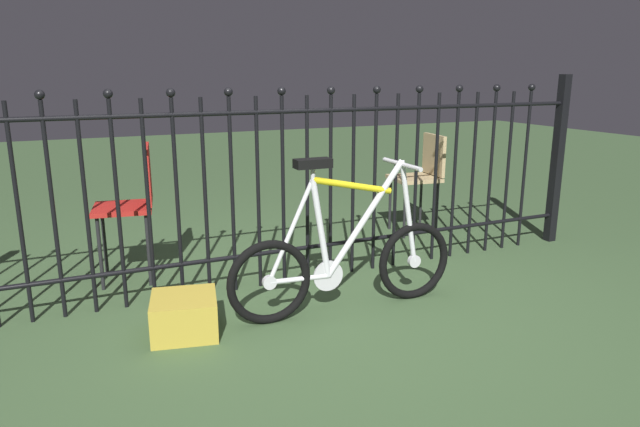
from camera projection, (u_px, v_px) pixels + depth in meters
ground_plane at (319, 314)px, 3.28m from camera, size 20.00×20.00×0.00m
iron_fence at (271, 184)px, 3.58m from camera, size 4.74×0.07×1.34m
bicycle at (345, 260)px, 3.26m from camera, size 1.40×0.40×0.90m
chair_red at (134, 198)px, 3.70m from camera, size 0.42×0.42×0.90m
chair_tan at (422, 172)px, 4.83m from camera, size 0.42×0.41×0.84m
display_crate at (184, 315)px, 3.01m from camera, size 0.40×0.40×0.21m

